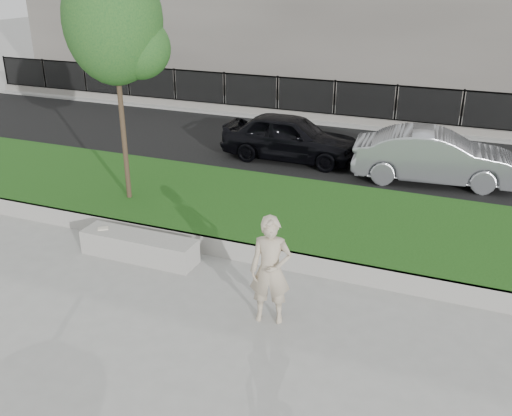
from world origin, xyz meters
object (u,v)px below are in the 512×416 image
at_px(man, 271,270).
at_px(car_dark, 290,137).
at_px(young_tree, 117,25).
at_px(book, 103,228).
at_px(car_silver, 435,157).
at_px(stone_bench, 139,247).

relative_size(man, car_dark, 0.46).
height_order(young_tree, car_dark, young_tree).
xyz_separation_m(man, book, (-4.00, 1.02, -0.42)).
distance_m(young_tree, car_silver, 8.62).
bearing_deg(stone_bench, car_silver, 53.34).
bearing_deg(stone_bench, car_dark, 83.73).
bearing_deg(stone_bench, man, -17.99).
relative_size(young_tree, car_silver, 1.25).
relative_size(book, car_dark, 0.05).
relative_size(stone_bench, young_tree, 0.45).
xyz_separation_m(car_dark, car_silver, (4.15, -0.35, 0.01)).
height_order(stone_bench, car_silver, car_silver).
bearing_deg(stone_bench, young_tree, 126.01).
relative_size(car_dark, car_silver, 0.95).
bearing_deg(car_silver, young_tree, 120.11).
height_order(book, car_silver, car_silver).
distance_m(man, car_silver, 7.84).
height_order(man, car_dark, man).
distance_m(stone_bench, car_dark, 7.02).
xyz_separation_m(young_tree, car_dark, (2.13, 5.08, -3.52)).
bearing_deg(young_tree, stone_bench, -53.99).
bearing_deg(young_tree, car_dark, 67.19).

